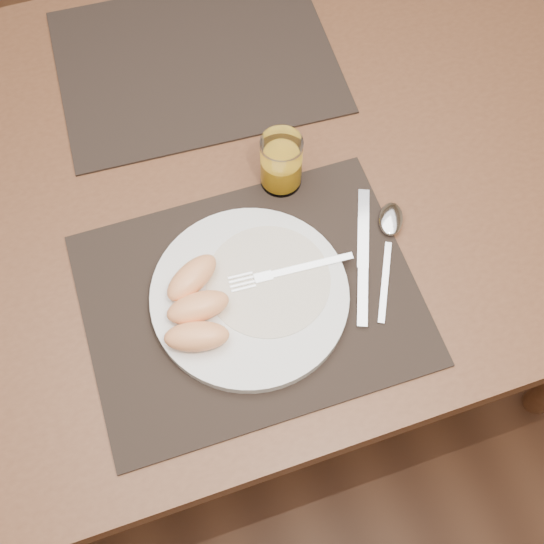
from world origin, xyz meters
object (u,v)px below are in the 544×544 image
at_px(table, 227,199).
at_px(spoon, 390,228).
at_px(juice_glass, 281,164).
at_px(plate, 250,296).
at_px(knife, 363,267).
at_px(placemat_near, 251,299).
at_px(placemat_far, 196,61).
at_px(fork, 280,273).

relative_size(table, spoon, 7.81).
bearing_deg(juice_glass, spoon, -47.47).
distance_m(plate, knife, 0.16).
bearing_deg(juice_glass, placemat_near, -121.17).
height_order(knife, juice_glass, juice_glass).
xyz_separation_m(placemat_near, placemat_far, (0.05, 0.44, 0.00)).
distance_m(table, placemat_far, 0.24).
bearing_deg(fork, juice_glass, 70.63).
xyz_separation_m(plate, spoon, (0.22, 0.04, -0.00)).
bearing_deg(plate, knife, -2.52).
bearing_deg(fork, placemat_far, 90.10).
distance_m(placemat_near, juice_glass, 0.20).
distance_m(table, fork, 0.23).
bearing_deg(placemat_near, juice_glass, 58.83).
bearing_deg(placemat_far, placemat_near, -96.16).
relative_size(knife, juice_glass, 2.26).
relative_size(table, plate, 5.19).
relative_size(fork, juice_glass, 1.90).
bearing_deg(fork, placemat_near, -162.64).
bearing_deg(spoon, table, 136.98).
height_order(table, placemat_far, placemat_far).
bearing_deg(table, placemat_near, -97.19).
bearing_deg(juice_glass, fork, -109.37).
bearing_deg(placemat_far, juice_glass, -78.53).
distance_m(placemat_far, knife, 0.46).
xyz_separation_m(plate, fork, (0.05, 0.01, 0.01)).
distance_m(placemat_far, spoon, 0.44).
bearing_deg(spoon, placemat_far, 113.55).
xyz_separation_m(placemat_near, knife, (0.16, -0.01, 0.00)).
height_order(placemat_near, fork, fork).
bearing_deg(knife, spoon, 36.66).
height_order(placemat_near, juice_glass, juice_glass).
xyz_separation_m(placemat_near, fork, (0.05, 0.02, 0.02)).
relative_size(plate, spoon, 1.51).
bearing_deg(fork, plate, -163.79).
distance_m(table, plate, 0.24).
xyz_separation_m(fork, spoon, (0.17, 0.02, -0.01)).
bearing_deg(juice_glass, plate, -121.53).
bearing_deg(spoon, fork, -172.45).
distance_m(table, juice_glass, 0.16).
distance_m(fork, juice_glass, 0.17).
height_order(placemat_far, fork, fork).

